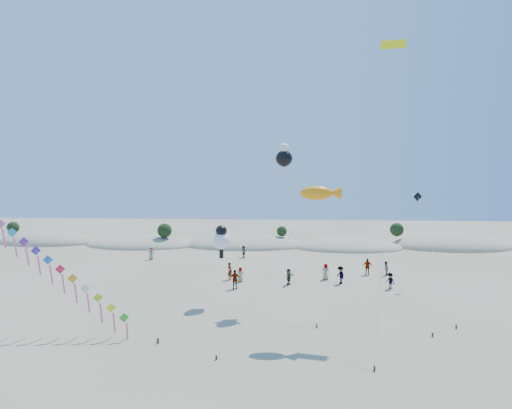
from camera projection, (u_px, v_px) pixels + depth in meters
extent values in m
plane|color=#82765A|center=(166.00, 399.00, 21.96)|extent=(160.00, 160.00, 0.00)
ellipsoid|color=gray|center=(48.00, 242.00, 69.62)|extent=(16.00, 8.80, 3.60)
ellipsoid|color=#1D3B15|center=(48.00, 236.00, 69.54)|extent=(12.80, 5.76, 0.64)
ellipsoid|color=gray|center=(142.00, 245.00, 67.28)|extent=(17.60, 9.68, 3.00)
ellipsoid|color=#1D3B15|center=(142.00, 240.00, 67.22)|extent=(14.08, 6.34, 0.70)
ellipsoid|color=gray|center=(243.00, 245.00, 67.03)|extent=(19.00, 10.45, 3.40)
ellipsoid|color=#1D3B15|center=(243.00, 239.00, 66.96)|extent=(15.20, 6.84, 0.76)
ellipsoid|color=gray|center=(348.00, 248.00, 64.70)|extent=(16.40, 9.02, 2.80)
ellipsoid|color=#1D3B15|center=(348.00, 243.00, 64.63)|extent=(13.12, 5.90, 0.66)
ellipsoid|color=gray|center=(451.00, 247.00, 65.54)|extent=(18.00, 9.90, 3.80)
ellipsoid|color=#1D3B15|center=(452.00, 240.00, 65.46)|extent=(14.40, 6.48, 0.72)
sphere|color=black|center=(13.00, 228.00, 69.98)|extent=(1.90, 1.90, 1.90)
sphere|color=black|center=(165.00, 231.00, 65.65)|extent=(2.20, 2.20, 2.20)
sphere|color=black|center=(282.00, 231.00, 66.60)|extent=(1.60, 1.60, 1.60)
sphere|color=black|center=(397.00, 230.00, 66.91)|extent=(2.10, 2.10, 2.10)
cube|color=#3F2D1E|center=(158.00, 341.00, 29.04)|extent=(0.12, 0.12, 0.35)
cube|color=green|center=(124.00, 318.00, 29.60)|extent=(1.33, 0.52, 1.40)
cube|color=#DC5C8B|center=(127.00, 333.00, 29.73)|extent=(0.19, 0.45, 1.55)
cube|color=#FFFD1A|center=(111.00, 308.00, 29.82)|extent=(1.33, 0.52, 1.40)
cube|color=#DC5C8B|center=(114.00, 323.00, 29.95)|extent=(0.19, 0.45, 1.55)
cube|color=#ACE21A|center=(98.00, 298.00, 30.04)|extent=(1.33, 0.52, 1.40)
cube|color=#DC5C8B|center=(101.00, 313.00, 30.17)|extent=(0.19, 0.45, 1.55)
cube|color=white|center=(85.00, 288.00, 30.26)|extent=(1.33, 0.52, 1.40)
cube|color=#DC5C8B|center=(88.00, 303.00, 30.39)|extent=(0.19, 0.45, 1.55)
cube|color=orange|center=(73.00, 279.00, 30.48)|extent=(1.33, 0.52, 1.40)
cube|color=#DC5C8B|center=(76.00, 293.00, 30.60)|extent=(0.19, 0.45, 1.55)
cube|color=red|center=(60.00, 269.00, 30.69)|extent=(1.33, 0.52, 1.40)
cube|color=#DC5C8B|center=(63.00, 284.00, 30.82)|extent=(0.19, 0.45, 1.55)
cube|color=blue|center=(48.00, 260.00, 30.91)|extent=(1.33, 0.52, 1.40)
cube|color=#DC5C8B|center=(51.00, 275.00, 31.04)|extent=(0.19, 0.45, 1.55)
cube|color=#472597|center=(36.00, 251.00, 31.13)|extent=(1.33, 0.52, 1.40)
cube|color=#DC5C8B|center=(39.00, 265.00, 31.26)|extent=(0.19, 0.45, 1.55)
cube|color=purple|center=(24.00, 242.00, 31.35)|extent=(1.33, 0.52, 1.40)
cube|color=#DC5C8B|center=(27.00, 256.00, 31.48)|extent=(0.19, 0.45, 1.55)
cube|color=#1AAFC3|center=(12.00, 233.00, 31.57)|extent=(1.33, 0.52, 1.40)
cube|color=#DC5C8B|center=(16.00, 247.00, 31.69)|extent=(0.19, 0.45, 1.55)
cube|color=#FF50AC|center=(1.00, 224.00, 31.78)|extent=(1.33, 0.52, 1.40)
cube|color=#DC5C8B|center=(4.00, 238.00, 31.91)|extent=(0.19, 0.45, 1.55)
cube|color=#3F2D1E|center=(216.00, 357.00, 26.51)|extent=(0.10, 0.10, 0.30)
cylinder|color=silver|center=(270.00, 270.00, 28.90)|extent=(6.57, 6.02, 10.09)
ellipsoid|color=orange|center=(316.00, 193.00, 31.28)|extent=(2.37, 1.04, 1.04)
cone|color=orange|center=(335.00, 193.00, 31.21)|extent=(0.95, 0.95, 0.95)
cube|color=#3F2D1E|center=(317.00, 326.00, 31.94)|extent=(0.10, 0.10, 0.30)
cylinder|color=silver|center=(265.00, 281.00, 34.86)|extent=(8.00, 5.85, 5.52)
sphere|color=white|center=(221.00, 241.00, 37.77)|extent=(1.49, 1.49, 1.49)
sphere|color=black|center=(221.00, 231.00, 37.70)|extent=(1.00, 1.00, 1.00)
cube|color=black|center=(221.00, 254.00, 37.87)|extent=(0.35, 0.18, 0.80)
cube|color=#3F2D1E|center=(433.00, 335.00, 30.20)|extent=(0.10, 0.10, 0.30)
cylinder|color=silver|center=(350.00, 237.00, 34.26)|extent=(10.54, 8.58, 12.81)
sphere|color=black|center=(284.00, 158.00, 38.30)|extent=(1.48, 1.48, 1.48)
sphere|color=white|center=(284.00, 148.00, 38.23)|extent=(0.96, 0.96, 0.96)
cube|color=white|center=(284.00, 171.00, 38.40)|extent=(0.35, 0.18, 0.80)
cube|color=white|center=(276.00, 158.00, 38.35)|extent=(0.60, 0.15, 0.25)
cube|color=white|center=(292.00, 158.00, 38.26)|extent=(0.60, 0.15, 0.25)
cube|color=#3F2D1E|center=(374.00, 368.00, 25.04)|extent=(0.10, 0.10, 0.30)
cylinder|color=silver|center=(386.00, 177.00, 30.73)|extent=(3.99, 13.49, 22.47)
cube|color=#FAFA0D|center=(393.00, 44.00, 36.40)|extent=(2.14, 0.87, 0.75)
cube|color=black|center=(393.00, 44.00, 36.42)|extent=(2.07, 0.54, 0.19)
cube|color=#3F2D1E|center=(456.00, 327.00, 31.74)|extent=(0.10, 0.10, 0.30)
cylinder|color=silver|center=(434.00, 252.00, 37.99)|extent=(1.09, 13.34, 9.03)
cube|color=black|center=(418.00, 197.00, 44.22)|extent=(0.95, 0.28, 0.97)
imported|color=slate|center=(230.00, 271.00, 45.85)|extent=(0.77, 0.81, 1.87)
imported|color=slate|center=(240.00, 275.00, 44.96)|extent=(0.80, 0.56, 1.56)
imported|color=slate|center=(235.00, 279.00, 42.27)|extent=(1.20, 0.73, 1.91)
imported|color=slate|center=(340.00, 275.00, 44.18)|extent=(1.10, 1.36, 1.84)
imported|color=slate|center=(289.00, 277.00, 43.84)|extent=(1.12, 1.60, 1.66)
imported|color=slate|center=(326.00, 272.00, 45.90)|extent=(0.99, 0.86, 1.72)
imported|color=slate|center=(386.00, 269.00, 47.69)|extent=(0.82, 0.92, 1.58)
imported|color=slate|center=(151.00, 254.00, 56.03)|extent=(0.94, 0.80, 1.63)
imported|color=slate|center=(368.00, 267.00, 47.95)|extent=(1.15, 0.58, 1.88)
imported|color=slate|center=(390.00, 281.00, 42.31)|extent=(1.09, 1.19, 1.60)
imported|color=slate|center=(244.00, 252.00, 57.36)|extent=(0.58, 1.51, 1.59)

